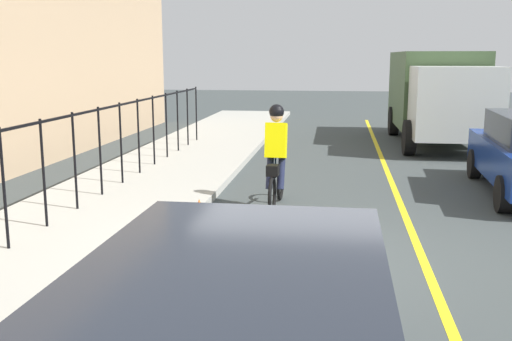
% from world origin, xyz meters
% --- Properties ---
extents(ground_plane, '(80.00, 80.00, 0.00)m').
position_xyz_m(ground_plane, '(0.00, 0.00, 0.00)').
color(ground_plane, '#393F40').
extents(lane_line_centre, '(36.00, 0.12, 0.01)m').
position_xyz_m(lane_line_centre, '(0.00, -1.60, 0.00)').
color(lane_line_centre, yellow).
rests_on(lane_line_centre, ground).
extents(sidewalk, '(40.00, 3.20, 0.15)m').
position_xyz_m(sidewalk, '(0.00, 3.40, 0.07)').
color(sidewalk, '#A3A29A').
rests_on(sidewalk, ground).
extents(iron_fence, '(17.91, 0.04, 1.60)m').
position_xyz_m(iron_fence, '(1.00, 3.80, 1.24)').
color(iron_fence, black).
rests_on(iron_fence, sidewalk).
extents(cyclist_lead, '(1.71, 0.37, 1.83)m').
position_xyz_m(cyclist_lead, '(2.61, 0.61, 0.91)').
color(cyclist_lead, black).
rests_on(cyclist_lead, ground).
extents(box_truck_background, '(6.74, 2.60, 2.78)m').
position_xyz_m(box_truck_background, '(11.37, -3.44, 1.55)').
color(box_truck_background, '#3C5333').
rests_on(box_truck_background, ground).
extents(traffic_cone_near, '(0.36, 0.36, 0.47)m').
position_xyz_m(traffic_cone_near, '(-0.94, 1.50, 0.23)').
color(traffic_cone_near, '#EC6002').
rests_on(traffic_cone_near, ground).
extents(traffic_cone_far, '(0.36, 0.36, 0.50)m').
position_xyz_m(traffic_cone_far, '(1.04, 1.62, 0.25)').
color(traffic_cone_far, orange).
rests_on(traffic_cone_far, ground).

